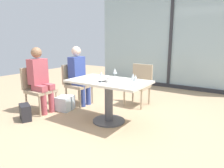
% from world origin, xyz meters
% --- Properties ---
extents(ground_plane, '(12.00, 12.00, 0.00)m').
position_xyz_m(ground_plane, '(0.00, 0.00, 0.00)').
color(ground_plane, tan).
extents(window_wall_backdrop, '(4.65, 0.10, 2.70)m').
position_xyz_m(window_wall_backdrop, '(0.00, 3.20, 1.21)').
color(window_wall_backdrop, '#9FB7BC').
rests_on(window_wall_backdrop, ground_plane).
extents(dining_table_main, '(1.33, 0.80, 0.73)m').
position_xyz_m(dining_table_main, '(0.00, 0.00, 0.54)').
color(dining_table_main, silver).
rests_on(dining_table_main, ground_plane).
extents(chair_far_left, '(0.50, 0.46, 0.87)m').
position_xyz_m(chair_far_left, '(-1.19, 0.46, 0.50)').
color(chair_far_left, tan).
rests_on(chair_far_left, ground_plane).
extents(chair_side_end, '(0.50, 0.46, 0.87)m').
position_xyz_m(chair_side_end, '(-1.49, -0.31, 0.50)').
color(chair_side_end, tan).
rests_on(chair_side_end, ground_plane).
extents(chair_near_window, '(0.46, 0.51, 0.87)m').
position_xyz_m(chair_near_window, '(0.00, 1.18, 0.50)').
color(chair_near_window, tan).
rests_on(chair_near_window, ground_plane).
extents(person_far_left, '(0.39, 0.34, 1.26)m').
position_xyz_m(person_far_left, '(-1.08, 0.46, 0.70)').
color(person_far_left, '#384C9E').
rests_on(person_far_left, ground_plane).
extents(person_side_end, '(0.39, 0.34, 1.26)m').
position_xyz_m(person_side_end, '(-1.38, -0.31, 0.70)').
color(person_side_end, '#B24C56').
rests_on(person_side_end, ground_plane).
extents(wine_glass_0, '(0.07, 0.07, 0.18)m').
position_xyz_m(wine_glass_0, '(0.03, -0.25, 0.86)').
color(wine_glass_0, silver).
rests_on(wine_glass_0, dining_table_main).
extents(wine_glass_1, '(0.07, 0.07, 0.18)m').
position_xyz_m(wine_glass_1, '(0.52, -0.13, 0.86)').
color(wine_glass_1, silver).
rests_on(wine_glass_1, dining_table_main).
extents(wine_glass_2, '(0.07, 0.07, 0.18)m').
position_xyz_m(wine_glass_2, '(0.60, -0.20, 0.86)').
color(wine_glass_2, silver).
rests_on(wine_glass_2, dining_table_main).
extents(wine_glass_3, '(0.07, 0.07, 0.18)m').
position_xyz_m(wine_glass_3, '(-0.01, 0.21, 0.86)').
color(wine_glass_3, silver).
rests_on(wine_glass_3, dining_table_main).
extents(coffee_cup, '(0.08, 0.08, 0.09)m').
position_xyz_m(coffee_cup, '(0.10, -0.15, 0.78)').
color(coffee_cup, white).
rests_on(coffee_cup, dining_table_main).
extents(cell_phone_on_table, '(0.14, 0.16, 0.01)m').
position_xyz_m(cell_phone_on_table, '(-0.03, -0.13, 0.73)').
color(cell_phone_on_table, black).
rests_on(cell_phone_on_table, dining_table_main).
extents(handbag_0, '(0.32, 0.20, 0.28)m').
position_xyz_m(handbag_0, '(-1.07, -0.07, 0.14)').
color(handbag_0, silver).
rests_on(handbag_0, ground_plane).
extents(handbag_1, '(0.34, 0.27, 0.28)m').
position_xyz_m(handbag_1, '(-1.28, -0.75, 0.14)').
color(handbag_1, '#232328').
rests_on(handbag_1, ground_plane).
extents(handbag_2, '(0.34, 0.26, 0.28)m').
position_xyz_m(handbag_2, '(-1.10, 0.09, 0.14)').
color(handbag_2, silver).
rests_on(handbag_2, ground_plane).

